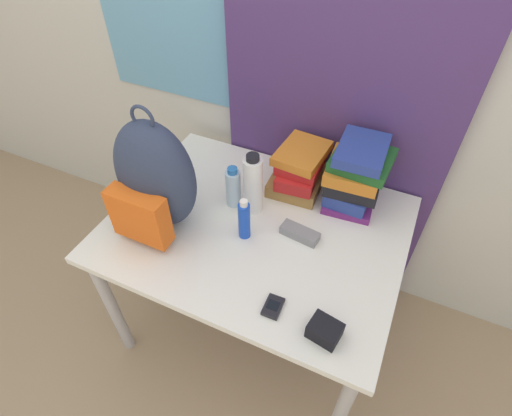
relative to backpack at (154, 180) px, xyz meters
name	(u,v)px	position (x,y,z in m)	size (l,w,h in m)	color
ground_plane	(215,400)	(0.34, -0.31, -0.95)	(12.00, 12.00, 0.00)	#9E8466
wall_back	(312,44)	(0.34, 0.66, 0.30)	(6.00, 0.06, 2.50)	beige
curtain_blue	(345,57)	(0.49, 0.60, 0.30)	(0.97, 0.04, 2.50)	#4C336B
desk	(256,240)	(0.34, 0.13, -0.30)	(1.14, 0.88, 0.73)	silver
backpack	(154,180)	(0.00, 0.00, 0.00)	(0.32, 0.27, 0.52)	#2D3851
book_stack_left	(300,170)	(0.41, 0.43, -0.13)	(0.22, 0.28, 0.19)	olive
book_stack_center	(355,175)	(0.64, 0.43, -0.08)	(0.24, 0.25, 0.28)	#6B2370
water_bottle	(233,187)	(0.21, 0.21, -0.13)	(0.06, 0.06, 0.19)	silver
sports_bottle	(253,184)	(0.29, 0.22, -0.09)	(0.08, 0.08, 0.27)	white
sunscreen_bottle	(244,220)	(0.33, 0.07, -0.13)	(0.05, 0.05, 0.18)	blue
cell_phone	(273,307)	(0.55, -0.18, -0.21)	(0.06, 0.08, 0.02)	black
sunglasses_case	(300,233)	(0.52, 0.15, -0.20)	(0.16, 0.07, 0.04)	gray
camera_pouch	(325,330)	(0.73, -0.20, -0.19)	(0.11, 0.09, 0.06)	black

